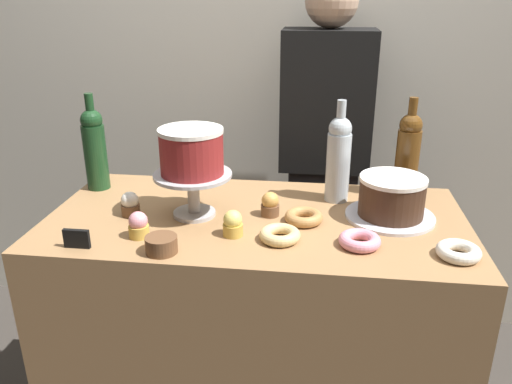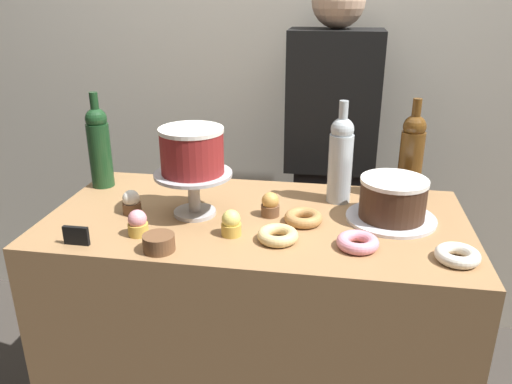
{
  "view_description": "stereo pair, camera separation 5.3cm",
  "coord_description": "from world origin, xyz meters",
  "views": [
    {
      "loc": [
        0.18,
        -1.38,
        1.54
      ],
      "look_at": [
        0.0,
        0.0,
        0.98
      ],
      "focal_mm": 35.75,
      "sensor_mm": 36.0,
      "label": 1
    },
    {
      "loc": [
        0.23,
        -1.38,
        1.54
      ],
      "look_at": [
        0.0,
        0.0,
        0.98
      ],
      "focal_mm": 35.75,
      "sensor_mm": 36.0,
      "label": 2
    }
  ],
  "objects": [
    {
      "name": "cupcake_strawberry",
      "position": [
        -0.3,
        -0.17,
        0.94
      ],
      "size": [
        0.06,
        0.06,
        0.07
      ],
      "color": "gold",
      "rests_on": "display_counter"
    },
    {
      "name": "wine_bottle_amber",
      "position": [
        0.46,
        0.24,
        1.05
      ],
      "size": [
        0.08,
        0.08,
        0.33
      ],
      "color": "#5B3814",
      "rests_on": "display_counter"
    },
    {
      "name": "donut_sugar",
      "position": [
        0.54,
        -0.18,
        0.92
      ],
      "size": [
        0.11,
        0.11,
        0.03
      ],
      "color": "silver",
      "rests_on": "display_counter"
    },
    {
      "name": "wine_bottle_green",
      "position": [
        -0.57,
        0.17,
        1.05
      ],
      "size": [
        0.08,
        0.08,
        0.33
      ],
      "color": "#193D1E",
      "rests_on": "display_counter"
    },
    {
      "name": "donut_pink",
      "position": [
        0.3,
        -0.15,
        0.92
      ],
      "size": [
        0.11,
        0.11,
        0.03
      ],
      "color": "pink",
      "rests_on": "display_counter"
    },
    {
      "name": "donut_glazed",
      "position": [
        0.08,
        -0.15,
        0.92
      ],
      "size": [
        0.11,
        0.11,
        0.03
      ],
      "color": "#E0C17F",
      "rests_on": "display_counter"
    },
    {
      "name": "display_counter",
      "position": [
        0.0,
        0.0,
        0.45
      ],
      "size": [
        1.25,
        0.62,
        0.9
      ],
      "color": "#997047",
      "rests_on": "ground_plane"
    },
    {
      "name": "chocolate_round_cake",
      "position": [
        0.4,
        0.04,
        0.97
      ],
      "size": [
        0.2,
        0.2,
        0.12
      ],
      "color": "#3D2619",
      "rests_on": "silver_serving_platter"
    },
    {
      "name": "cupcake_vanilla",
      "position": [
        -0.38,
        -0.03,
        0.94
      ],
      "size": [
        0.06,
        0.06,
        0.07
      ],
      "color": "brown",
      "rests_on": "display_counter"
    },
    {
      "name": "back_wall",
      "position": [
        0.0,
        0.89,
        1.3
      ],
      "size": [
        6.0,
        0.05,
        2.6
      ],
      "color": "beige",
      "rests_on": "ground_plane"
    },
    {
      "name": "wine_bottle_clear",
      "position": [
        0.24,
        0.17,
        1.05
      ],
      "size": [
        0.08,
        0.08,
        0.33
      ],
      "color": "#B2BCC1",
      "rests_on": "display_counter"
    },
    {
      "name": "cupcake_caramel",
      "position": [
        0.04,
        0.02,
        0.94
      ],
      "size": [
        0.06,
        0.06,
        0.07
      ],
      "color": "brown",
      "rests_on": "display_counter"
    },
    {
      "name": "barista_figure",
      "position": [
        0.2,
        0.66,
        0.84
      ],
      "size": [
        0.36,
        0.22,
        1.6
      ],
      "color": "black",
      "rests_on": "ground_plane"
    },
    {
      "name": "cake_stand_pedestal",
      "position": [
        -0.19,
        -0.01,
        0.99
      ],
      "size": [
        0.23,
        0.23,
        0.13
      ],
      "color": "#B2B2B7",
      "rests_on": "display_counter"
    },
    {
      "name": "silver_serving_platter",
      "position": [
        0.4,
        0.04,
        0.91
      ],
      "size": [
        0.26,
        0.26,
        0.01
      ],
      "color": "silver",
      "rests_on": "display_counter"
    },
    {
      "name": "white_layer_cake",
      "position": [
        -0.19,
        -0.01,
        1.1
      ],
      "size": [
        0.19,
        0.19,
        0.13
      ],
      "color": "maroon",
      "rests_on": "cake_stand_pedestal"
    },
    {
      "name": "donut_maple",
      "position": [
        0.14,
        -0.02,
        0.92
      ],
      "size": [
        0.11,
        0.11,
        0.03
      ],
      "color": "#B27F47",
      "rests_on": "display_counter"
    },
    {
      "name": "price_sign_chalkboard",
      "position": [
        -0.44,
        -0.25,
        0.93
      ],
      "size": [
        0.07,
        0.01,
        0.05
      ],
      "color": "black",
      "rests_on": "display_counter"
    },
    {
      "name": "cupcake_lemon",
      "position": [
        -0.05,
        -0.13,
        0.94
      ],
      "size": [
        0.06,
        0.06,
        0.07
      ],
      "color": "gold",
      "rests_on": "display_counter"
    },
    {
      "name": "cookie_stack",
      "position": [
        -0.22,
        -0.25,
        0.92
      ],
      "size": [
        0.08,
        0.08,
        0.04
      ],
      "color": "brown",
      "rests_on": "display_counter"
    }
  ]
}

